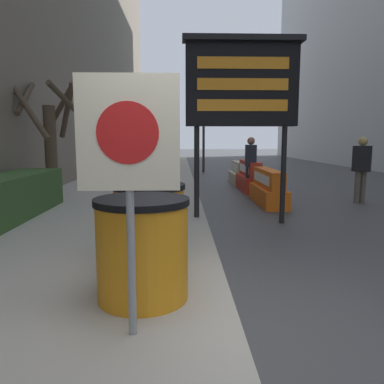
{
  "coord_description": "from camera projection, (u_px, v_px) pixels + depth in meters",
  "views": [
    {
      "loc": [
        -0.49,
        -2.87,
        1.6
      ],
      "look_at": [
        -0.18,
        7.1,
        0.2
      ],
      "focal_mm": 35.0,
      "sensor_mm": 36.0,
      "label": 1
    }
  ],
  "objects": [
    {
      "name": "ground_plane",
      "position": [
        240.0,
        336.0,
        3.08
      ],
      "size": [
        120.0,
        120.0,
        0.0
      ],
      "primitive_type": "plane",
      "color": "#3F3F42"
    },
    {
      "name": "bare_tree",
      "position": [
        50.0,
        134.0,
        9.14
      ],
      "size": [
        1.62,
        1.6,
        2.96
      ],
      "color": "#4C3D2D",
      "rests_on": "sidewalk_left"
    },
    {
      "name": "barrel_drum_foreground",
      "position": [
        142.0,
        248.0,
        3.46
      ],
      "size": [
        0.87,
        0.87,
        0.95
      ],
      "color": "orange",
      "rests_on": "sidewalk_left"
    },
    {
      "name": "barrel_drum_middle",
      "position": [
        149.0,
        223.0,
        4.53
      ],
      "size": [
        0.87,
        0.87,
        0.95
      ],
      "color": "orange",
      "rests_on": "sidewalk_left"
    },
    {
      "name": "warning_sign",
      "position": [
        129.0,
        152.0,
        2.66
      ],
      "size": [
        0.73,
        0.08,
        1.93
      ],
      "color": "gray",
      "rests_on": "sidewalk_left"
    },
    {
      "name": "message_board",
      "position": [
        242.0,
        85.0,
        6.86
      ],
      "size": [
        2.18,
        0.36,
        3.44
      ],
      "color": "black",
      "rests_on": "ground_plane"
    },
    {
      "name": "jersey_barrier_orange_far",
      "position": [
        268.0,
        189.0,
        9.31
      ],
      "size": [
        0.56,
        2.08,
        0.87
      ],
      "color": "orange",
      "rests_on": "ground_plane"
    },
    {
      "name": "jersey_barrier_red_striped",
      "position": [
        250.0,
        178.0,
        11.77
      ],
      "size": [
        0.58,
        1.99,
        0.94
      ],
      "color": "red",
      "rests_on": "ground_plane"
    },
    {
      "name": "jersey_barrier_cream",
      "position": [
        240.0,
        174.0,
        13.78
      ],
      "size": [
        0.62,
        1.75,
        0.79
      ],
      "color": "beige",
      "rests_on": "ground_plane"
    },
    {
      "name": "traffic_cone_near",
      "position": [
        281.0,
        193.0,
        8.99
      ],
      "size": [
        0.38,
        0.38,
        0.68
      ],
      "color": "black",
      "rests_on": "ground_plane"
    },
    {
      "name": "traffic_light_near_curb",
      "position": [
        204.0,
        111.0,
        17.91
      ],
      "size": [
        0.28,
        0.44,
        4.06
      ],
      "color": "#2D2D30",
      "rests_on": "ground_plane"
    },
    {
      "name": "pedestrian_worker",
      "position": [
        362.0,
        164.0,
        9.41
      ],
      "size": [
        0.51,
        0.45,
        1.67
      ],
      "rotation": [
        0.0,
        0.0,
        2.62
      ],
      "color": "#514C42",
      "rests_on": "ground_plane"
    },
    {
      "name": "pedestrian_passerby",
      "position": [
        251.0,
        161.0,
        10.98
      ],
      "size": [
        0.29,
        0.44,
        1.67
      ],
      "rotation": [
        0.0,
        0.0,
        1.57
      ],
      "color": "#333338",
      "rests_on": "ground_plane"
    }
  ]
}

